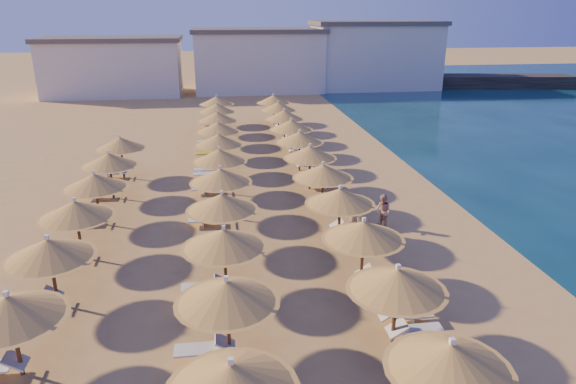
{
  "coord_description": "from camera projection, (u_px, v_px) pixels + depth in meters",
  "views": [
    {
      "loc": [
        -2.08,
        -18.62,
        9.47
      ],
      "look_at": [
        1.1,
        4.0,
        1.3
      ],
      "focal_mm": 32.0,
      "sensor_mm": 36.0,
      "label": 1
    }
  ],
  "objects": [
    {
      "name": "parasol_row_east",
      "position": [
        316.0,
        162.0,
        26.28
      ],
      "size": [
        2.98,
        41.68,
        2.6
      ],
      "color": "brown",
      "rests_on": "ground"
    },
    {
      "name": "loungers",
      "position": [
        245.0,
        202.0,
        25.72
      ],
      "size": [
        13.69,
        39.3,
        0.66
      ],
      "color": "white",
      "rests_on": "ground"
    },
    {
      "name": "jetty",
      "position": [
        454.0,
        81.0,
        65.53
      ],
      "size": [
        30.27,
        7.81,
        1.5
      ],
      "primitive_type": "cube",
      "rotation": [
        0.0,
        0.0,
        -0.13
      ],
      "color": "black",
      "rests_on": "ground"
    },
    {
      "name": "parasol_row_inland",
      "position": [
        86.0,
        195.0,
        21.61
      ],
      "size": [
        2.98,
        20.57,
        2.6
      ],
      "color": "brown",
      "rests_on": "ground"
    },
    {
      "name": "beachgoer_a",
      "position": [
        353.0,
        215.0,
        22.79
      ],
      "size": [
        0.43,
        0.64,
        1.7
      ],
      "primitive_type": "imported",
      "rotation": [
        0.0,
        0.0,
        -1.53
      ],
      "color": "tan",
      "rests_on": "ground"
    },
    {
      "name": "ground",
      "position": [
        275.0,
        256.0,
        20.83
      ],
      "size": [
        220.0,
        220.0,
        0.0
      ],
      "primitive_type": "plane",
      "color": "tan",
      "rests_on": "ground"
    },
    {
      "name": "parasol_row_west",
      "position": [
        220.0,
        166.0,
        25.63
      ],
      "size": [
        2.98,
        41.68,
        2.6
      ],
      "color": "brown",
      "rests_on": "ground"
    },
    {
      "name": "beachgoer_b",
      "position": [
        383.0,
        212.0,
        23.27
      ],
      "size": [
        0.86,
        0.95,
        1.59
      ],
      "primitive_type": "imported",
      "rotation": [
        0.0,
        0.0,
        -1.15
      ],
      "color": "tan",
      "rests_on": "ground"
    },
    {
      "name": "hotel_blocks",
      "position": [
        262.0,
        60.0,
        61.75
      ],
      "size": [
        46.98,
        9.65,
        8.1
      ],
      "color": "silver",
      "rests_on": "ground"
    }
  ]
}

